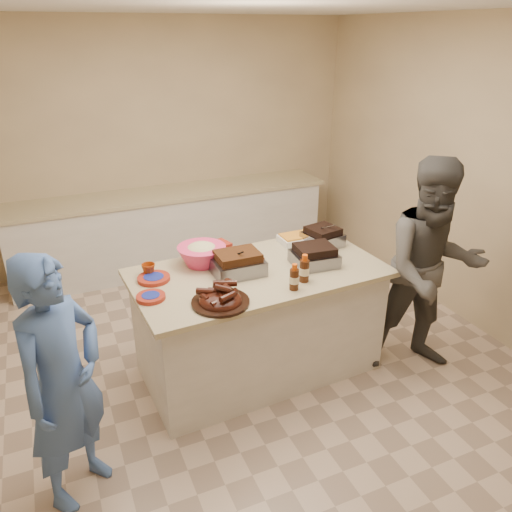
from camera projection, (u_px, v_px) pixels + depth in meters
name	position (u px, v px, depth m)	size (l,w,h in m)	color
room	(245.00, 370.00, 4.09)	(4.50, 5.00, 2.70)	tan
back_counter	(172.00, 229.00, 5.74)	(3.60, 0.64, 0.90)	silver
island	(258.00, 367.00, 4.13)	(1.89, 0.99, 0.89)	silver
rib_platter	(221.00, 303.00, 3.31)	(0.39, 0.39, 0.16)	#3C140B
pulled_pork_tray	(238.00, 273.00, 3.71)	(0.37, 0.28, 0.11)	#47230F
brisket_tray	(314.00, 265.00, 3.85)	(0.33, 0.28, 0.10)	black
roasting_pan	(322.00, 245.00, 4.19)	(0.28, 0.28, 0.11)	gray
coleslaw_bowl	(202.00, 264.00, 3.85)	(0.37, 0.37, 0.26)	#ED366A
sausage_plate	(245.00, 260.00, 3.92)	(0.29, 0.29, 0.05)	silver
mac_cheese_dish	(296.00, 242.00, 4.25)	(0.28, 0.20, 0.07)	orange
bbq_bottle_a	(294.00, 289.00, 3.49)	(0.07, 0.07, 0.19)	#39190A
bbq_bottle_b	(304.00, 281.00, 3.60)	(0.07, 0.07, 0.21)	#39190A
mustard_bottle	(233.00, 272.00, 3.73)	(0.04, 0.04, 0.11)	#FAAC0B
sauce_bowl	(246.00, 264.00, 3.86)	(0.14, 0.04, 0.14)	silver
plate_stack_large	(154.00, 280.00, 3.61)	(0.24, 0.24, 0.03)	maroon
plate_stack_small	(151.00, 299.00, 3.36)	(0.20, 0.20, 0.03)	maroon
plastic_cup	(149.00, 275.00, 3.68)	(0.10, 0.09, 0.10)	#90330A
basket_stack	(217.00, 255.00, 4.01)	(0.21, 0.15, 0.10)	maroon
guest_blue	(84.00, 485.00, 3.06)	(0.57, 1.56, 0.37)	#4364A5
guest_gray	(416.00, 362.00, 4.19)	(0.85, 1.74, 0.66)	#504D48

